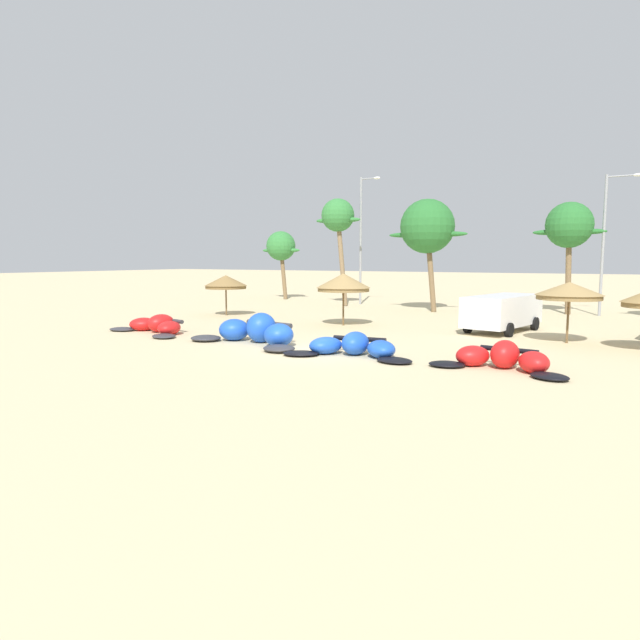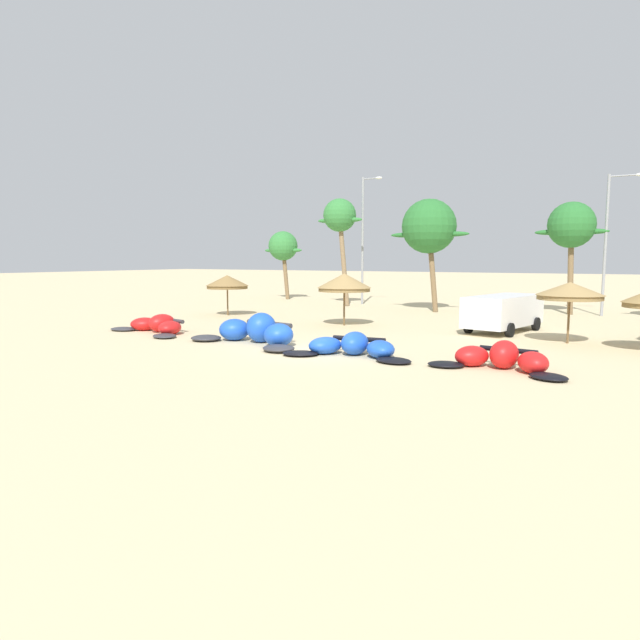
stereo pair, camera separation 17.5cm
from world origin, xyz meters
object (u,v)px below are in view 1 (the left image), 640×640
object	(u,v)px
parked_car_second	(503,310)
palm_leftmost	(281,247)
lamppost_west	(362,235)
kite_left	(256,332)
palm_center_left	(569,226)
palm_left	(338,218)
lamppost_west_center	(607,237)
beach_umbrella_middle	(343,282)
beach_umbrella_near_van	(226,282)
kite_left_of_center	(353,347)
kite_far_left	(156,326)
palm_left_of_gap	(427,227)
beach_umbrella_near_palms	(569,291)
kite_center	(502,359)

from	to	relation	value
parked_car_second	palm_leftmost	xyz separation A→B (m)	(-22.32, 13.40, 3.65)
lamppost_west	kite_left	bearing A→B (deg)	-77.17
palm_center_left	lamppost_west	world-z (taller)	lamppost_west
palm_left	lamppost_west_center	world-z (taller)	lamppost_west_center
beach_umbrella_middle	parked_car_second	world-z (taller)	beach_umbrella_middle
beach_umbrella_near_van	beach_umbrella_middle	xyz separation A→B (m)	(9.11, -1.08, 0.21)
kite_left	lamppost_west	bearing A→B (deg)	102.83
parked_car_second	palm_left	xyz separation A→B (m)	(-14.49, 9.61, 5.75)
kite_left	palm_left	bearing A→B (deg)	107.24
kite_left_of_center	kite_far_left	bearing A→B (deg)	174.45
palm_left	beach_umbrella_near_van	bearing A→B (deg)	-105.48
palm_left	palm_left_of_gap	xyz separation A→B (m)	(7.63, -1.31, -1.00)
kite_far_left	beach_umbrella_near_palms	distance (m)	19.42
kite_left	kite_left_of_center	xyz separation A→B (m)	(5.05, -0.70, -0.16)
palm_left	lamppost_west	world-z (taller)	lamppost_west
parked_car_second	palm_center_left	xyz separation A→B (m)	(1.84, 11.09, 4.70)
lamppost_west_center	beach_umbrella_middle	bearing A→B (deg)	-133.85
beach_umbrella_near_palms	palm_left	xyz separation A→B (m)	(-17.72, 12.25, 4.55)
parked_car_second	kite_far_left	bearing A→B (deg)	-149.06
palm_left_of_gap	kite_left_of_center	bearing A→B (deg)	-79.78
parked_car_second	lamppost_west_center	size ratio (longest dim) A/B	0.63
kite_left_of_center	kite_center	xyz separation A→B (m)	(5.48, 0.13, 0.02)
parked_car_second	lamppost_west	bearing A→B (deg)	138.90
beach_umbrella_near_van	palm_center_left	xyz separation A→B (m)	(19.17, 11.75, 3.61)
beach_umbrella_near_palms	palm_leftmost	size ratio (longest dim) A/B	0.46
kite_left	palm_left	xyz separation A→B (m)	(-5.90, 19.02, 6.34)
palm_left_of_gap	kite_left	bearing A→B (deg)	-95.56
kite_far_left	kite_left_of_center	bearing A→B (deg)	-5.55
parked_car_second	palm_leftmost	bearing A→B (deg)	149.01
kite_far_left	palm_left_of_gap	xyz separation A→B (m)	(8.16, 17.30, 5.50)
palm_center_left	lamppost_west_center	distance (m)	2.34
lamppost_west_center	kite_left_of_center	bearing A→B (deg)	-109.77
beach_umbrella_near_palms	palm_leftmost	xyz separation A→B (m)	(-25.55, 16.05, 2.45)
beach_umbrella_near_van	palm_center_left	bearing A→B (deg)	31.49
lamppost_west	beach_umbrella_near_palms	bearing A→B (deg)	-40.76
parked_car_second	palm_left_of_gap	xyz separation A→B (m)	(-6.86, 8.30, 4.76)
kite_center	kite_far_left	bearing A→B (deg)	176.66
palm_leftmost	palm_center_left	world-z (taller)	palm_center_left
beach_umbrella_middle	palm_leftmost	distance (m)	20.82
kite_far_left	palm_leftmost	size ratio (longest dim) A/B	0.87
lamppost_west_center	palm_left	bearing A→B (deg)	-175.53
beach_umbrella_middle	kite_left_of_center	bearing A→B (deg)	-60.80
palm_center_left	palm_leftmost	bearing A→B (deg)	174.54
kite_center	palm_leftmost	distance (m)	33.98
kite_far_left	beach_umbrella_near_van	xyz separation A→B (m)	(-2.31, 8.34, 1.83)
kite_far_left	palm_center_left	world-z (taller)	palm_center_left
kite_far_left	palm_leftmost	bearing A→B (deg)	108.05
kite_center	parked_car_second	bearing A→B (deg)	100.96
kite_far_left	beach_umbrella_near_palms	xyz separation A→B (m)	(18.25, 6.36, 1.95)
palm_left_of_gap	palm_left	bearing A→B (deg)	170.27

